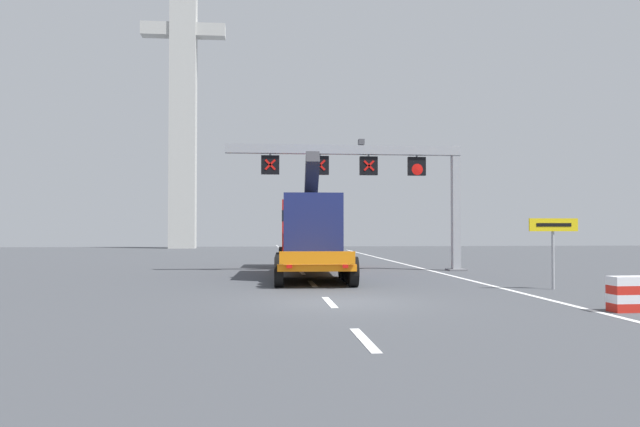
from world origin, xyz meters
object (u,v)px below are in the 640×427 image
object	(u,v)px
crash_barrier_striped	(629,294)
bridge_pylon_distant	(183,69)
overhead_lane_gantry	(373,169)
heavy_haul_truck_orange	(309,231)
exit_sign_yellow	(553,234)

from	to	relation	value
crash_barrier_striped	bridge_pylon_distant	bearing A→B (deg)	108.60
overhead_lane_gantry	crash_barrier_striped	bearing A→B (deg)	-76.40
heavy_haul_truck_orange	exit_sign_yellow	xyz separation A→B (m)	(7.87, -9.01, -0.08)
exit_sign_yellow	bridge_pylon_distant	bearing A→B (deg)	111.51
heavy_haul_truck_orange	crash_barrier_striped	bearing A→B (deg)	-64.34
bridge_pylon_distant	heavy_haul_truck_orange	bearing A→B (deg)	-74.30
overhead_lane_gantry	crash_barrier_striped	world-z (taller)	overhead_lane_gantry
exit_sign_yellow	crash_barrier_striped	world-z (taller)	exit_sign_yellow
exit_sign_yellow	crash_barrier_striped	size ratio (longest dim) A/B	2.43
overhead_lane_gantry	crash_barrier_striped	xyz separation A→B (m)	(3.77, -15.57, -4.66)
exit_sign_yellow	crash_barrier_striped	bearing A→B (deg)	-97.87
overhead_lane_gantry	crash_barrier_striped	size ratio (longest dim) A/B	11.81
heavy_haul_truck_orange	bridge_pylon_distant	distance (m)	43.39
exit_sign_yellow	crash_barrier_striped	distance (m)	5.96
overhead_lane_gantry	heavy_haul_truck_orange	world-z (taller)	overhead_lane_gantry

